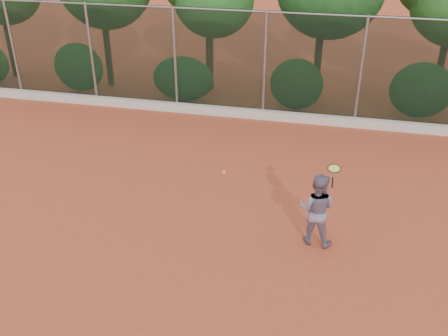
# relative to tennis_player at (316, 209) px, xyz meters

# --- Properties ---
(ground) EXTENTS (80.00, 80.00, 0.00)m
(ground) POSITION_rel_tennis_player_xyz_m (-2.11, -0.43, -0.83)
(ground) COLOR #AF4629
(ground) RESTS_ON ground
(concrete_curb) EXTENTS (24.00, 0.20, 0.30)m
(concrete_curb) POSITION_rel_tennis_player_xyz_m (-2.11, 6.39, -0.68)
(concrete_curb) COLOR beige
(concrete_curb) RESTS_ON ground
(tennis_player) EXTENTS (0.89, 0.74, 1.65)m
(tennis_player) POSITION_rel_tennis_player_xyz_m (0.00, 0.00, 0.00)
(tennis_player) COLOR slate
(tennis_player) RESTS_ON ground
(chainlink_fence) EXTENTS (24.09, 0.09, 3.50)m
(chainlink_fence) POSITION_rel_tennis_player_xyz_m (-2.11, 6.57, 1.03)
(chainlink_fence) COLOR black
(chainlink_fence) RESTS_ON ground
(tennis_racket) EXTENTS (0.32, 0.31, 0.53)m
(tennis_racket) POSITION_rel_tennis_player_xyz_m (0.25, -0.20, 1.07)
(tennis_racket) COLOR black
(tennis_racket) RESTS_ON ground
(tennis_ball_in_flight) EXTENTS (0.07, 0.07, 0.07)m
(tennis_ball_in_flight) POSITION_rel_tennis_player_xyz_m (-2.03, 0.21, 0.53)
(tennis_ball_in_flight) COLOR #C2D330
(tennis_ball_in_flight) RESTS_ON ground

